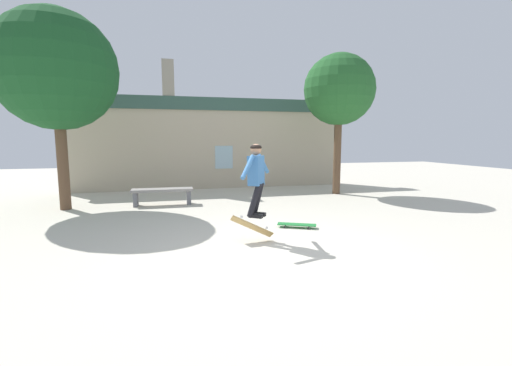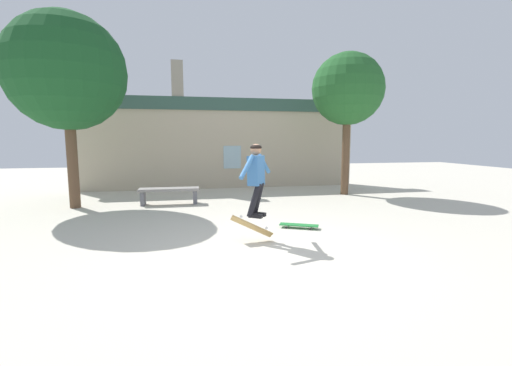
% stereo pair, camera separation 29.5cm
% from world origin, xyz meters
% --- Properties ---
extents(ground_plane, '(40.00, 40.00, 0.00)m').
position_xyz_m(ground_plane, '(0.00, 0.00, 0.00)').
color(ground_plane, beige).
extents(building_backdrop, '(11.57, 0.52, 4.90)m').
position_xyz_m(building_backdrop, '(-0.02, 8.10, 1.89)').
color(building_backdrop, '#B7A88E').
rests_on(building_backdrop, ground_plane).
extents(tree_right, '(2.46, 2.46, 4.89)m').
position_xyz_m(tree_right, '(4.13, 5.52, 3.63)').
color(tree_right, brown).
rests_on(tree_right, ground_plane).
extents(tree_left, '(3.17, 3.17, 5.37)m').
position_xyz_m(tree_left, '(-4.52, 4.80, 3.76)').
color(tree_left, brown).
rests_on(tree_left, ground_plane).
extents(park_bench, '(1.77, 0.47, 0.49)m').
position_xyz_m(park_bench, '(-1.89, 4.81, 0.36)').
color(park_bench, gray).
rests_on(park_bench, ground_plane).
extents(skater, '(0.83, 1.11, 1.40)m').
position_xyz_m(skater, '(-0.07, 0.64, 1.30)').
color(skater, teal).
extents(skateboard_flipping, '(0.79, 0.36, 0.49)m').
position_xyz_m(skateboard_flipping, '(-0.16, 0.59, 0.30)').
color(skateboard_flipping, '#AD894C').
extents(skateboard_resting, '(0.86, 0.56, 0.08)m').
position_xyz_m(skateboard_resting, '(1.04, 1.36, 0.07)').
color(skateboard_resting, '#237F38').
rests_on(skateboard_resting, ground_plane).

